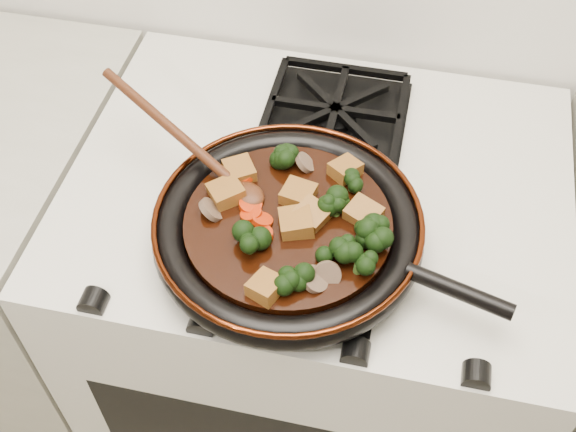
# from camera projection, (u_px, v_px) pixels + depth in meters

# --- Properties ---
(stove) EXTENTS (0.76, 0.60, 0.90)m
(stove) POSITION_uv_depth(u_px,v_px,m) (311.00, 332.00, 1.44)
(stove) COLOR silver
(stove) RESTS_ON ground
(burner_grate_front) EXTENTS (0.23, 0.23, 0.03)m
(burner_grate_front) POSITION_uv_depth(u_px,v_px,m) (300.00, 248.00, 1.00)
(burner_grate_front) COLOR black
(burner_grate_front) RESTS_ON stove
(burner_grate_back) EXTENTS (0.23, 0.23, 0.03)m
(burner_grate_back) POSITION_uv_depth(u_px,v_px,m) (335.00, 113.00, 1.17)
(burner_grate_back) COLOR black
(burner_grate_back) RESTS_ON stove
(skillet) EXTENTS (0.49, 0.37, 0.05)m
(skillet) POSITION_uv_depth(u_px,v_px,m) (289.00, 229.00, 0.98)
(skillet) COLOR black
(skillet) RESTS_ON burner_grate_front
(braising_sauce) EXTENTS (0.28, 0.28, 0.02)m
(braising_sauce) POSITION_uv_depth(u_px,v_px,m) (288.00, 226.00, 0.98)
(braising_sauce) COLOR black
(braising_sauce) RESTS_ON skillet
(tofu_cube_0) EXTENTS (0.05, 0.05, 0.03)m
(tofu_cube_0) POSITION_uv_depth(u_px,v_px,m) (266.00, 287.00, 0.89)
(tofu_cube_0) COLOR brown
(tofu_cube_0) RESTS_ON braising_sauce
(tofu_cube_1) EXTENTS (0.06, 0.06, 0.02)m
(tofu_cube_1) POSITION_uv_depth(u_px,v_px,m) (239.00, 171.00, 1.02)
(tofu_cube_1) COLOR brown
(tofu_cube_1) RESTS_ON braising_sauce
(tofu_cube_2) EXTENTS (0.06, 0.06, 0.03)m
(tofu_cube_2) POSITION_uv_depth(u_px,v_px,m) (226.00, 193.00, 0.99)
(tofu_cube_2) COLOR brown
(tofu_cube_2) RESTS_ON braising_sauce
(tofu_cube_3) EXTENTS (0.05, 0.05, 0.02)m
(tofu_cube_3) POSITION_uv_depth(u_px,v_px,m) (298.00, 195.00, 0.99)
(tofu_cube_3) COLOR brown
(tofu_cube_3) RESTS_ON braising_sauce
(tofu_cube_4) EXTENTS (0.06, 0.06, 0.03)m
(tofu_cube_4) POSITION_uv_depth(u_px,v_px,m) (296.00, 223.00, 0.96)
(tofu_cube_4) COLOR brown
(tofu_cube_4) RESTS_ON braising_sauce
(tofu_cube_5) EXTENTS (0.05, 0.06, 0.03)m
(tofu_cube_5) POSITION_uv_depth(u_px,v_px,m) (312.00, 215.00, 0.97)
(tofu_cube_5) COLOR brown
(tofu_cube_5) RESTS_ON braising_sauce
(tofu_cube_6) EXTENTS (0.06, 0.06, 0.03)m
(tofu_cube_6) POSITION_uv_depth(u_px,v_px,m) (363.00, 214.00, 0.97)
(tofu_cube_6) COLOR brown
(tofu_cube_6) RESTS_ON braising_sauce
(tofu_cube_7) EXTENTS (0.05, 0.06, 0.03)m
(tofu_cube_7) POSITION_uv_depth(u_px,v_px,m) (345.00, 170.00, 1.02)
(tofu_cube_7) COLOR brown
(tofu_cube_7) RESTS_ON braising_sauce
(broccoli_floret_0) EXTENTS (0.09, 0.09, 0.08)m
(broccoli_floret_0) POSITION_uv_depth(u_px,v_px,m) (370.00, 235.00, 0.94)
(broccoli_floret_0) COLOR black
(broccoli_floret_0) RESTS_ON braising_sauce
(broccoli_floret_1) EXTENTS (0.08, 0.08, 0.05)m
(broccoli_floret_1) POSITION_uv_depth(u_px,v_px,m) (296.00, 281.00, 0.90)
(broccoli_floret_1) COLOR black
(broccoli_floret_1) RESTS_ON braising_sauce
(broccoli_floret_2) EXTENTS (0.07, 0.07, 0.08)m
(broccoli_floret_2) POSITION_uv_depth(u_px,v_px,m) (335.00, 208.00, 0.97)
(broccoli_floret_2) COLOR black
(broccoli_floret_2) RESTS_ON braising_sauce
(broccoli_floret_3) EXTENTS (0.07, 0.07, 0.07)m
(broccoli_floret_3) POSITION_uv_depth(u_px,v_px,m) (373.00, 242.00, 0.93)
(broccoli_floret_3) COLOR black
(broccoli_floret_3) RESTS_ON braising_sauce
(broccoli_floret_4) EXTENTS (0.07, 0.08, 0.06)m
(broccoli_floret_4) POSITION_uv_depth(u_px,v_px,m) (353.00, 185.00, 1.00)
(broccoli_floret_4) COLOR black
(broccoli_floret_4) RESTS_ON braising_sauce
(broccoli_floret_5) EXTENTS (0.07, 0.08, 0.07)m
(broccoli_floret_5) POSITION_uv_depth(u_px,v_px,m) (250.00, 245.00, 0.93)
(broccoli_floret_5) COLOR black
(broccoli_floret_5) RESTS_ON braising_sauce
(broccoli_floret_6) EXTENTS (0.07, 0.07, 0.06)m
(broccoli_floret_6) POSITION_uv_depth(u_px,v_px,m) (280.00, 156.00, 1.04)
(broccoli_floret_6) COLOR black
(broccoli_floret_6) RESTS_ON braising_sauce
(broccoli_floret_7) EXTENTS (0.07, 0.07, 0.06)m
(broccoli_floret_7) POSITION_uv_depth(u_px,v_px,m) (336.00, 249.00, 0.93)
(broccoli_floret_7) COLOR black
(broccoli_floret_7) RESTS_ON braising_sauce
(broccoli_floret_8) EXTENTS (0.06, 0.06, 0.06)m
(broccoli_floret_8) POSITION_uv_depth(u_px,v_px,m) (358.00, 266.00, 0.91)
(broccoli_floret_8) COLOR black
(broccoli_floret_8) RESTS_ON braising_sauce
(carrot_coin_0) EXTENTS (0.03, 0.03, 0.02)m
(carrot_coin_0) POSITION_uv_depth(u_px,v_px,m) (244.00, 177.00, 1.02)
(carrot_coin_0) COLOR #BA2605
(carrot_coin_0) RESTS_ON braising_sauce
(carrot_coin_1) EXTENTS (0.03, 0.03, 0.02)m
(carrot_coin_1) POSITION_uv_depth(u_px,v_px,m) (262.00, 220.00, 0.97)
(carrot_coin_1) COLOR #BA2605
(carrot_coin_1) RESTS_ON braising_sauce
(carrot_coin_2) EXTENTS (0.03, 0.03, 0.02)m
(carrot_coin_2) POSITION_uv_depth(u_px,v_px,m) (251.00, 214.00, 0.97)
(carrot_coin_2) COLOR #BA2605
(carrot_coin_2) RESTS_ON braising_sauce
(carrot_coin_3) EXTENTS (0.03, 0.03, 0.01)m
(carrot_coin_3) POSITION_uv_depth(u_px,v_px,m) (262.00, 234.00, 0.95)
(carrot_coin_3) COLOR #BA2605
(carrot_coin_3) RESTS_ON braising_sauce
(carrot_coin_4) EXTENTS (0.03, 0.03, 0.01)m
(carrot_coin_4) POSITION_uv_depth(u_px,v_px,m) (250.00, 205.00, 0.98)
(carrot_coin_4) COLOR #BA2605
(carrot_coin_4) RESTS_ON braising_sauce
(mushroom_slice_0) EXTENTS (0.04, 0.04, 0.03)m
(mushroom_slice_0) POSITION_uv_depth(u_px,v_px,m) (305.00, 163.00, 1.03)
(mushroom_slice_0) COLOR brown
(mushroom_slice_0) RESTS_ON braising_sauce
(mushroom_slice_1) EXTENTS (0.04, 0.03, 0.03)m
(mushroom_slice_1) POSITION_uv_depth(u_px,v_px,m) (327.00, 275.00, 0.91)
(mushroom_slice_1) COLOR brown
(mushroom_slice_1) RESTS_ON braising_sauce
(mushroom_slice_2) EXTENTS (0.04, 0.04, 0.03)m
(mushroom_slice_2) POSITION_uv_depth(u_px,v_px,m) (315.00, 279.00, 0.90)
(mushroom_slice_2) COLOR brown
(mushroom_slice_2) RESTS_ON braising_sauce
(mushroom_slice_3) EXTENTS (0.05, 0.05, 0.03)m
(mushroom_slice_3) POSITION_uv_depth(u_px,v_px,m) (211.00, 210.00, 0.97)
(mushroom_slice_3) COLOR brown
(mushroom_slice_3) RESTS_ON braising_sauce
(wooden_spoon) EXTENTS (0.17, 0.11, 0.28)m
(wooden_spoon) POSITION_uv_depth(u_px,v_px,m) (202.00, 155.00, 1.01)
(wooden_spoon) COLOR #451F0E
(wooden_spoon) RESTS_ON braising_sauce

